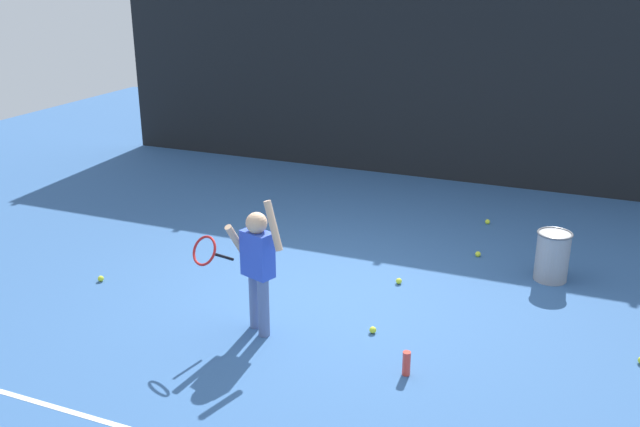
{
  "coord_description": "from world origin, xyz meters",
  "views": [
    {
      "loc": [
        2.48,
        -6.28,
        3.34
      ],
      "look_at": [
        -0.16,
        0.09,
        0.85
      ],
      "focal_mm": 39.33,
      "sensor_mm": 36.0,
      "label": 1
    }
  ],
  "objects": [
    {
      "name": "ground_plane",
      "position": [
        0.0,
        0.0,
        0.0
      ],
      "size": [
        20.0,
        20.0,
        0.0
      ],
      "primitive_type": "plane",
      "color": "#335B93"
    },
    {
      "name": "back_fence_windscreen",
      "position": [
        0.0,
        4.58,
        1.76
      ],
      "size": [
        11.41,
        0.08,
        3.52
      ],
      "primitive_type": "cube",
      "color": "black",
      "rests_on": "ground"
    },
    {
      "name": "fence_post_0",
      "position": [
        -5.55,
        4.64,
        1.83
      ],
      "size": [
        0.09,
        0.09,
        3.67
      ],
      "primitive_type": "cylinder",
      "color": "slate",
      "rests_on": "ground"
    },
    {
      "name": "fence_post_1",
      "position": [
        -2.78,
        4.64,
        1.83
      ],
      "size": [
        0.09,
        0.09,
        3.67
      ],
      "primitive_type": "cylinder",
      "color": "slate",
      "rests_on": "ground"
    },
    {
      "name": "fence_post_2",
      "position": [
        0.0,
        4.64,
        1.83
      ],
      "size": [
        0.09,
        0.09,
        3.67
      ],
      "primitive_type": "cylinder",
      "color": "slate",
      "rests_on": "ground"
    },
    {
      "name": "fence_post_3",
      "position": [
        2.78,
        4.64,
        1.83
      ],
      "size": [
        0.09,
        0.09,
        3.67
      ],
      "primitive_type": "cylinder",
      "color": "slate",
      "rests_on": "ground"
    },
    {
      "name": "tennis_player",
      "position": [
        -0.35,
        -1.03,
        0.73
      ],
      "size": [
        0.84,
        0.57,
        1.35
      ],
      "rotation": [
        0.0,
        0.0,
        -0.33
      ],
      "color": "slate",
      "rests_on": "ground"
    },
    {
      "name": "ball_hopper",
      "position": [
        2.13,
        1.25,
        0.29
      ],
      "size": [
        0.38,
        0.38,
        0.56
      ],
      "color": "gray",
      "rests_on": "ground"
    },
    {
      "name": "water_bottle",
      "position": [
        1.17,
        -1.21,
        0.11
      ],
      "size": [
        0.07,
        0.07,
        0.22
      ],
      "primitive_type": "cylinder",
      "color": "#D83F33",
      "rests_on": "ground"
    },
    {
      "name": "tennis_ball_1",
      "position": [
        1.18,
        2.75,
        0.03
      ],
      "size": [
        0.07,
        0.07,
        0.07
      ],
      "primitive_type": "sphere",
      "color": "#CCE033",
      "rests_on": "ground"
    },
    {
      "name": "tennis_ball_2",
      "position": [
        1.27,
        1.58,
        0.03
      ],
      "size": [
        0.07,
        0.07,
        0.07
      ],
      "primitive_type": "sphere",
      "color": "#CCE033",
      "rests_on": "ground"
    },
    {
      "name": "tennis_ball_3",
      "position": [
        0.69,
        -0.64,
        0.03
      ],
      "size": [
        0.07,
        0.07,
        0.07
      ],
      "primitive_type": "sphere",
      "color": "#CCE033",
      "rests_on": "ground"
    },
    {
      "name": "tennis_ball_4",
      "position": [
        -2.46,
        -0.71,
        0.03
      ],
      "size": [
        0.07,
        0.07,
        0.07
      ],
      "primitive_type": "sphere",
      "color": "#CCE033",
      "rests_on": "ground"
    },
    {
      "name": "tennis_ball_5",
      "position": [
        0.61,
        0.5,
        0.03
      ],
      "size": [
        0.07,
        0.07,
        0.07
      ],
      "primitive_type": "sphere",
      "color": "#CCE033",
      "rests_on": "ground"
    }
  ]
}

